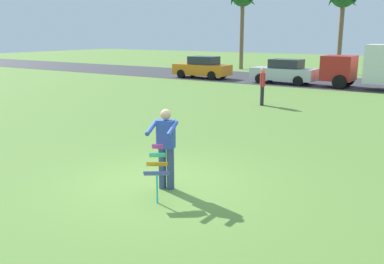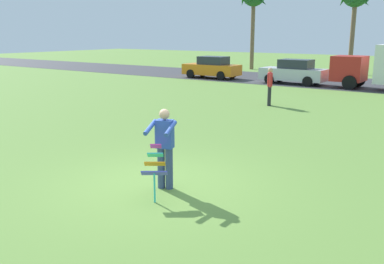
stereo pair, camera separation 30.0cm
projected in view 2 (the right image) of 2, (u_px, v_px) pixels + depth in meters
name	position (u px, v px, depth m)	size (l,w,h in m)	color
ground_plane	(158.00, 184.00, 9.37)	(120.00, 120.00, 0.00)	olive
road_strip	(379.00, 85.00, 27.04)	(120.00, 8.00, 0.01)	#38383D
person_kite_flyer	(165.00, 146.00, 8.90)	(0.69, 0.76, 1.73)	#384772
kite_held	(155.00, 165.00, 8.36)	(0.66, 0.73, 1.08)	#D83399
parked_car_orange	(212.00, 68.00, 31.13)	(4.21, 1.86, 1.60)	orange
parked_car_silver	(294.00, 72.00, 27.61)	(4.22, 1.88, 1.60)	silver
person_walker_near	(270.00, 85.00, 19.32)	(0.36, 0.52, 1.73)	#26262B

